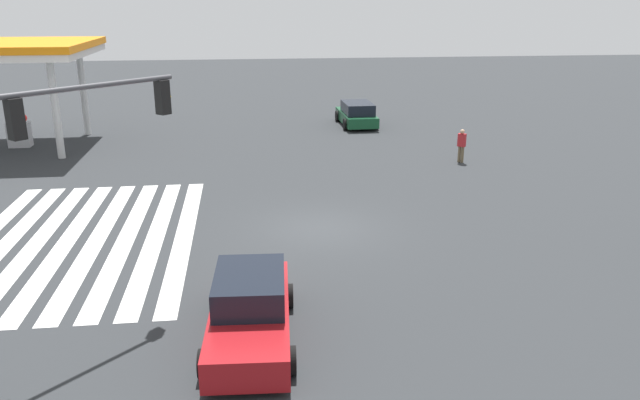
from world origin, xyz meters
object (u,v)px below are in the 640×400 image
at_px(traffic_signal_mast, 25,166).
at_px(car_2, 357,114).
at_px(car_1, 250,310).
at_px(pedestrian, 462,144).

bearing_deg(traffic_signal_mast, car_2, 20.14).
xyz_separation_m(traffic_signal_mast, car_2, (-24.93, 11.55, -3.61)).
xyz_separation_m(traffic_signal_mast, car_1, (0.00, 4.52, -3.62)).
height_order(traffic_signal_mast, pedestrian, traffic_signal_mast).
distance_m(car_1, pedestrian, 18.49).
distance_m(traffic_signal_mast, car_2, 27.71).
height_order(traffic_signal_mast, car_1, traffic_signal_mast).
relative_size(car_1, car_2, 1.08).
xyz_separation_m(car_1, car_2, (-24.93, 7.02, 0.01)).
relative_size(car_2, pedestrian, 2.83).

